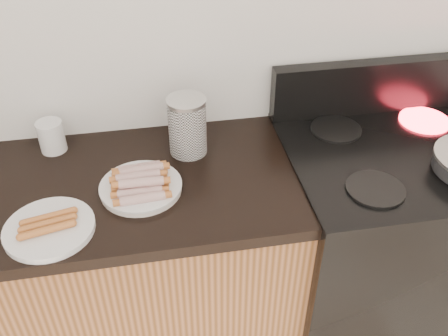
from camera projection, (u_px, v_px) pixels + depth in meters
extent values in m
cube|color=silver|center=(153.00, 20.00, 1.58)|extent=(4.00, 0.04, 2.60)
cube|color=black|center=(376.00, 248.00, 1.95)|extent=(0.76, 0.65, 0.90)
cube|color=black|center=(401.00, 154.00, 1.68)|extent=(0.76, 0.65, 0.01)
cube|color=black|center=(372.00, 87.00, 1.84)|extent=(0.76, 0.06, 0.20)
cylinder|color=black|center=(375.00, 189.00, 1.51)|extent=(0.18, 0.18, 0.01)
cylinder|color=black|center=(336.00, 129.00, 1.78)|extent=(0.18, 0.18, 0.01)
cylinder|color=#FF1E2D|center=(424.00, 120.00, 1.83)|extent=(0.18, 0.18, 0.01)
cylinder|color=white|center=(141.00, 188.00, 1.53)|extent=(0.27, 0.27, 0.02)
cylinder|color=silver|center=(49.00, 228.00, 1.39)|extent=(0.29, 0.29, 0.02)
cylinder|color=maroon|center=(141.00, 199.00, 1.46)|extent=(0.13, 0.03, 0.03)
cylinder|color=maroon|center=(141.00, 192.00, 1.48)|extent=(0.13, 0.03, 0.03)
cylinder|color=maroon|center=(141.00, 186.00, 1.50)|extent=(0.13, 0.03, 0.03)
cylinder|color=maroon|center=(140.00, 180.00, 1.53)|extent=(0.13, 0.03, 0.03)
cylinder|color=maroon|center=(140.00, 174.00, 1.55)|extent=(0.13, 0.03, 0.03)
cylinder|color=maroon|center=(139.00, 168.00, 1.57)|extent=(0.13, 0.03, 0.03)
cylinder|color=maroon|center=(140.00, 183.00, 1.48)|extent=(0.13, 0.03, 0.03)
cylinder|color=maroon|center=(140.00, 176.00, 1.50)|extent=(0.13, 0.03, 0.03)
cylinder|color=maroon|center=(139.00, 170.00, 1.52)|extent=(0.13, 0.03, 0.03)
cylinder|color=#D98344|center=(47.00, 230.00, 1.35)|extent=(0.14, 0.05, 0.02)
cylinder|color=#D98344|center=(48.00, 223.00, 1.38)|extent=(0.14, 0.05, 0.02)
cylinder|color=#D98344|center=(49.00, 217.00, 1.40)|extent=(0.14, 0.05, 0.02)
cylinder|color=white|center=(187.00, 128.00, 1.64)|extent=(0.13, 0.13, 0.19)
cylinder|color=silver|center=(186.00, 101.00, 1.58)|extent=(0.13, 0.13, 0.01)
cylinder|color=white|center=(51.00, 136.00, 1.67)|extent=(0.10, 0.10, 0.11)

